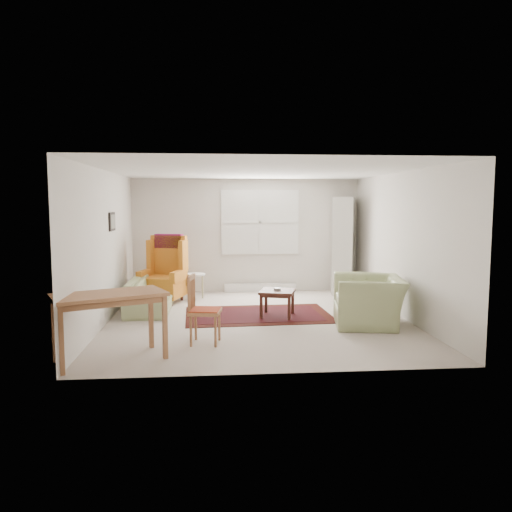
{
  "coord_description": "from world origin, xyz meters",
  "views": [
    {
      "loc": [
        -0.75,
        -8.3,
        1.96
      ],
      "look_at": [
        0.0,
        0.3,
        1.05
      ],
      "focal_mm": 35.0,
      "sensor_mm": 36.0,
      "label": 1
    }
  ],
  "objects": [
    {
      "name": "stool",
      "position": [
        -1.11,
        1.98,
        0.26
      ],
      "size": [
        0.4,
        0.4,
        0.52
      ],
      "primitive_type": null,
      "rotation": [
        0.0,
        0.0,
        -0.02
      ],
      "color": "white",
      "rests_on": "ground"
    },
    {
      "name": "rug",
      "position": [
        0.04,
        0.32,
        0.01
      ],
      "size": [
        2.6,
        1.73,
        0.03
      ],
      "primitive_type": null,
      "rotation": [
        0.0,
        0.0,
        0.04
      ],
      "color": "black",
      "rests_on": "ground"
    },
    {
      "name": "cabinet",
      "position": [
        2.1,
        2.35,
        1.05
      ],
      "size": [
        0.68,
        0.93,
        2.1
      ],
      "primitive_type": null,
      "rotation": [
        0.0,
        0.0,
        -0.32
      ],
      "color": "silver",
      "rests_on": "ground"
    },
    {
      "name": "room",
      "position": [
        0.02,
        0.21,
        1.26
      ],
      "size": [
        5.04,
        5.54,
        2.51
      ],
      "color": "#BAAB9F",
      "rests_on": "ground"
    },
    {
      "name": "desk_chair",
      "position": [
        -0.86,
        -1.42,
        0.48
      ],
      "size": [
        0.49,
        0.49,
        0.97
      ],
      "primitive_type": null,
      "rotation": [
        0.0,
        0.0,
        1.41
      ],
      "color": "#9F6740",
      "rests_on": "ground"
    },
    {
      "name": "wingback_chair",
      "position": [
        -1.74,
        1.6,
        0.67
      ],
      "size": [
        0.99,
        1.02,
        1.35
      ],
      "primitive_type": null,
      "rotation": [
        0.0,
        0.0,
        -0.31
      ],
      "color": "orange",
      "rests_on": "ground"
    },
    {
      "name": "sofa",
      "position": [
        -1.9,
        0.98,
        0.39
      ],
      "size": [
        0.77,
        1.96,
        0.79
      ],
      "primitive_type": "imported",
      "rotation": [
        0.0,
        0.0,
        1.57
      ],
      "color": "#94A06A",
      "rests_on": "ground"
    },
    {
      "name": "armchair",
      "position": [
        1.76,
        -0.54,
        0.47
      ],
      "size": [
        1.25,
        1.38,
        0.94
      ],
      "primitive_type": "imported",
      "rotation": [
        0.0,
        0.0,
        -1.75
      ],
      "color": "#94A06A",
      "rests_on": "ground"
    },
    {
      "name": "coffee_table",
      "position": [
        0.36,
        0.16,
        0.23
      ],
      "size": [
        0.71,
        0.71,
        0.47
      ],
      "primitive_type": null,
      "rotation": [
        0.0,
        0.0,
        -0.28
      ],
      "color": "#401B13",
      "rests_on": "ground"
    },
    {
      "name": "desk",
      "position": [
        -2.04,
        -2.07,
        0.43
      ],
      "size": [
        1.51,
        1.18,
        0.85
      ],
      "primitive_type": null,
      "rotation": [
        0.0,
        0.0,
        0.43
      ],
      "color": "#9F6740",
      "rests_on": "ground"
    }
  ]
}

